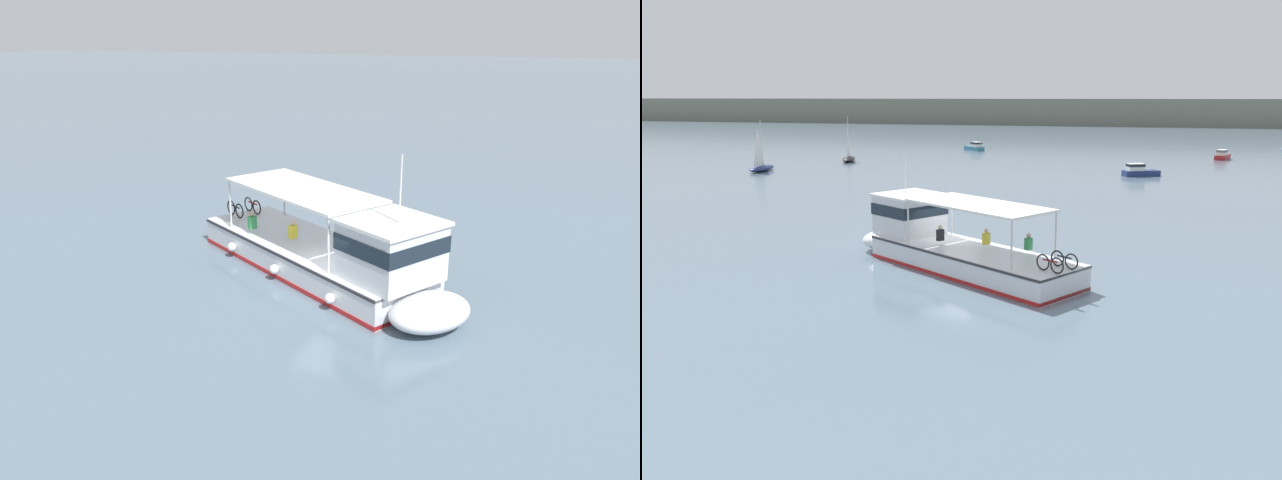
# 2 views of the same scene
# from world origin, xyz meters

# --- Properties ---
(ground_plane) EXTENTS (400.00, 400.00, 0.00)m
(ground_plane) POSITION_xyz_m (0.00, 0.00, 0.00)
(ground_plane) COLOR slate
(ferry_main) EXTENTS (12.48, 9.21, 5.32)m
(ferry_main) POSITION_xyz_m (0.29, -1.15, 1.02)
(ferry_main) COLOR silver
(ferry_main) RESTS_ON ground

